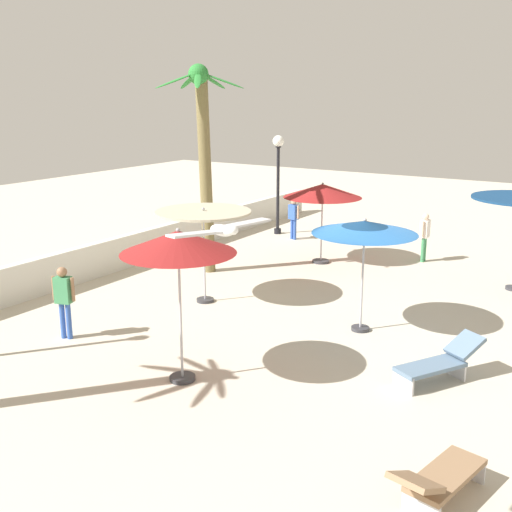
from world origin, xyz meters
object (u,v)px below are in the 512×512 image
(patio_umbrella_0, at_px, (203,217))
(guest_2, at_px, (425,233))
(patio_umbrella_4, at_px, (365,228))
(lamp_post_1, at_px, (278,167))
(lounge_chair_0, at_px, (440,362))
(lounge_chair_1, at_px, (438,478))
(patio_umbrella_2, at_px, (178,244))
(patio_umbrella_1, at_px, (323,191))
(guest_1, at_px, (294,215))
(guest_0, at_px, (64,295))
(palm_tree_1, at_px, (204,152))
(seagull_0, at_px, (223,229))

(patio_umbrella_0, distance_m, guest_2, 8.14)
(patio_umbrella_4, xyz_separation_m, lamp_post_1, (7.96, 6.97, 0.17))
(lounge_chair_0, relative_size, lounge_chair_1, 0.98)
(patio_umbrella_2, bearing_deg, patio_umbrella_1, 10.29)
(guest_1, bearing_deg, lounge_chair_1, -143.81)
(guest_1, bearing_deg, patio_umbrella_0, -168.19)
(lounge_chair_1, bearing_deg, guest_0, 81.01)
(palm_tree_1, height_order, lamp_post_1, palm_tree_1)
(lounge_chair_0, height_order, seagull_0, seagull_0)
(patio_umbrella_4, relative_size, seagull_0, 1.98)
(guest_0, bearing_deg, guest_1, 2.61)
(patio_umbrella_4, relative_size, guest_2, 1.66)
(patio_umbrella_2, bearing_deg, palm_tree_1, 33.38)
(patio_umbrella_4, distance_m, seagull_0, 8.28)
(patio_umbrella_2, distance_m, seagull_0, 5.27)
(guest_0, xyz_separation_m, guest_1, (11.48, 0.52, -0.10))
(guest_1, bearing_deg, lounge_chair_0, -137.62)
(guest_1, height_order, seagull_0, seagull_0)
(patio_umbrella_0, bearing_deg, palm_tree_1, 36.27)
(patio_umbrella_1, relative_size, guest_0, 1.57)
(patio_umbrella_4, height_order, guest_1, patio_umbrella_4)
(lounge_chair_0, xyz_separation_m, guest_1, (9.12, 8.32, 0.53))
(lounge_chair_0, relative_size, guest_0, 1.12)
(patio_umbrella_0, relative_size, guest_2, 1.58)
(patio_umbrella_1, xyz_separation_m, patio_umbrella_4, (-4.96, -3.54, 0.10))
(lounge_chair_1, relative_size, guest_2, 1.19)
(patio_umbrella_0, distance_m, palm_tree_1, 3.15)
(patio_umbrella_2, distance_m, guest_1, 12.58)
(lounge_chair_1, bearing_deg, lamp_post_1, 37.88)
(lamp_post_1, xyz_separation_m, lounge_chair_1, (-13.43, -10.44, -2.22))
(patio_umbrella_2, height_order, seagull_0, seagull_0)
(patio_umbrella_0, height_order, guest_0, patio_umbrella_0)
(guest_0, bearing_deg, seagull_0, -118.37)
(palm_tree_1, distance_m, guest_1, 6.12)
(seagull_0, bearing_deg, patio_umbrella_0, 38.53)
(seagull_0, bearing_deg, guest_1, 26.63)
(lounge_chair_0, bearing_deg, guest_2, 19.91)
(patio_umbrella_4, relative_size, lamp_post_1, 0.70)
(seagull_0, bearing_deg, lamp_post_1, 28.73)
(patio_umbrella_4, bearing_deg, guest_1, 38.74)
(patio_umbrella_1, xyz_separation_m, guest_1, (2.47, 2.42, -1.43))
(patio_umbrella_1, distance_m, patio_umbrella_4, 6.09)
(patio_umbrella_4, distance_m, guest_1, 9.65)
(patio_umbrella_4, height_order, palm_tree_1, palm_tree_1)
(patio_umbrella_0, xyz_separation_m, guest_2, (7.18, -3.60, -1.34))
(patio_umbrella_4, xyz_separation_m, guest_2, (6.90, 0.75, -1.48))
(patio_umbrella_4, relative_size, lounge_chair_0, 1.42)
(patio_umbrella_0, distance_m, lounge_chair_1, 9.57)
(lounge_chair_0, distance_m, guest_1, 12.36)
(patio_umbrella_0, height_order, patio_umbrella_1, patio_umbrella_1)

